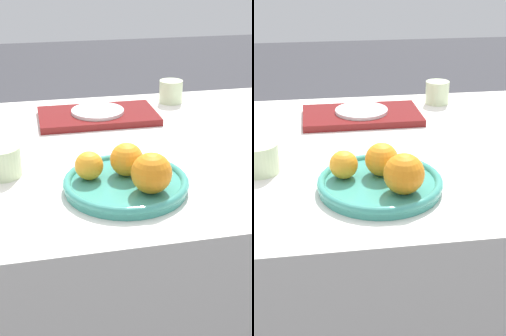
{
  "view_description": "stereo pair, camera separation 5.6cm",
  "coord_description": "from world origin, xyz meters",
  "views": [
    {
      "loc": [
        -0.09,
        -1.1,
        1.23
      ],
      "look_at": [
        0.09,
        -0.24,
        0.82
      ],
      "focal_mm": 50.0,
      "sensor_mm": 36.0,
      "label": 1
    },
    {
      "loc": [
        -0.04,
        -1.11,
        1.23
      ],
      "look_at": [
        0.09,
        -0.24,
        0.82
      ],
      "focal_mm": 50.0,
      "sensor_mm": 36.0,
      "label": 2
    }
  ],
  "objects": [
    {
      "name": "table",
      "position": [
        0.0,
        0.0,
        0.38
      ],
      "size": [
        1.59,
        0.91,
        0.77
      ],
      "color": "silver",
      "rests_on": "ground_plane"
    },
    {
      "name": "fruit_platter",
      "position": [
        0.09,
        -0.24,
        0.78
      ],
      "size": [
        0.27,
        0.27,
        0.03
      ],
      "color": "teal",
      "rests_on": "table"
    },
    {
      "name": "orange_0",
      "position": [
        0.1,
        -0.21,
        0.82
      ],
      "size": [
        0.07,
        0.07,
        0.07
      ],
      "color": "orange",
      "rests_on": "fruit_platter"
    },
    {
      "name": "orange_1",
      "position": [
        0.13,
        -0.29,
        0.83
      ],
      "size": [
        0.08,
        0.08,
        0.08
      ],
      "color": "orange",
      "rests_on": "fruit_platter"
    },
    {
      "name": "orange_2",
      "position": [
        0.02,
        -0.21,
        0.82
      ],
      "size": [
        0.06,
        0.06,
        0.06
      ],
      "color": "orange",
      "rests_on": "fruit_platter"
    },
    {
      "name": "serving_tray",
      "position": [
        0.11,
        0.22,
        0.78
      ],
      "size": [
        0.35,
        0.2,
        0.02
      ],
      "color": "maroon",
      "rests_on": "table"
    },
    {
      "name": "side_plate",
      "position": [
        0.11,
        0.22,
        0.79
      ],
      "size": [
        0.16,
        0.16,
        0.01
      ],
      "color": "white",
      "rests_on": "serving_tray"
    },
    {
      "name": "cup_0",
      "position": [
        0.37,
        0.34,
        0.81
      ],
      "size": [
        0.08,
        0.08,
        0.07
      ],
      "color": "beige",
      "rests_on": "table"
    },
    {
      "name": "cup_1",
      "position": [
        -0.16,
        -0.11,
        0.8
      ],
      "size": [
        0.09,
        0.09,
        0.07
      ],
      "color": "beige",
      "rests_on": "table"
    }
  ]
}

